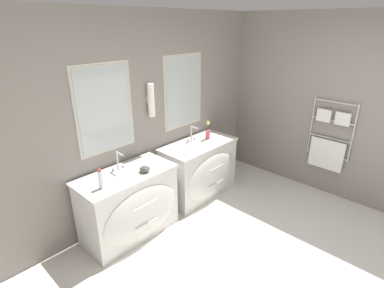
{
  "coord_description": "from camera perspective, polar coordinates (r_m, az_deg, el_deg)",
  "views": [
    {
      "loc": [
        -2.28,
        -0.71,
        2.45
      ],
      "look_at": [
        0.15,
        1.57,
        1.08
      ],
      "focal_mm": 28.0,
      "sensor_mm": 36.0,
      "label": 1
    }
  ],
  "objects": [
    {
      "name": "wall_back",
      "position": [
        3.92,
        -9.08,
        5.18
      ],
      "size": [
        5.73,
        0.17,
        2.6
      ],
      "color": "gray",
      "rests_on": "ground_plane"
    },
    {
      "name": "wall_right",
      "position": [
        4.83,
        21.26,
        6.98
      ],
      "size": [
        0.13,
        4.37,
        2.6
      ],
      "color": "gray",
      "rests_on": "ground_plane"
    },
    {
      "name": "vanity_left",
      "position": [
        3.72,
        -11.66,
        -11.24
      ],
      "size": [
        1.15,
        0.62,
        0.83
      ],
      "color": "silver",
      "rests_on": "ground_plane"
    },
    {
      "name": "vanity_right",
      "position": [
        4.44,
        1.61,
        -4.86
      ],
      "size": [
        1.15,
        0.62,
        0.83
      ],
      "color": "silver",
      "rests_on": "ground_plane"
    },
    {
      "name": "faucet_left",
      "position": [
        3.59,
        -13.87,
        -3.16
      ],
      "size": [
        0.17,
        0.14,
        0.23
      ],
      "color": "silver",
      "rests_on": "vanity_left"
    },
    {
      "name": "faucet_right",
      "position": [
        4.33,
        0.02,
        2.0
      ],
      "size": [
        0.17,
        0.14,
        0.23
      ],
      "color": "silver",
      "rests_on": "vanity_right"
    },
    {
      "name": "toiletry_bottle",
      "position": [
        3.26,
        -16.97,
        -6.47
      ],
      "size": [
        0.05,
        0.05,
        0.22
      ],
      "color": "silver",
      "rests_on": "vanity_left"
    },
    {
      "name": "amenity_bowl",
      "position": [
        3.51,
        -8.99,
        -4.76
      ],
      "size": [
        0.12,
        0.12,
        0.07
      ],
      "color": "#4C4742",
      "rests_on": "vanity_left"
    },
    {
      "name": "flower_vase",
      "position": [
        4.42,
        3.02,
        2.39
      ],
      "size": [
        0.06,
        0.06,
        0.28
      ],
      "color": "#CC4C51",
      "rests_on": "vanity_right"
    }
  ]
}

